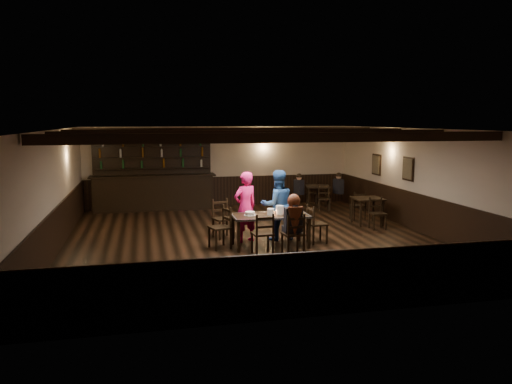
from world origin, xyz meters
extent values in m
plane|color=black|center=(0.00, 0.00, 0.00)|extent=(10.00, 10.00, 0.00)
cube|color=#BAAD9A|center=(0.00, 5.00, 1.35)|extent=(9.00, 0.02, 2.70)
cube|color=#BAAD9A|center=(0.00, -5.00, 1.35)|extent=(9.00, 0.02, 2.70)
cube|color=#BAAD9A|center=(-4.50, 0.00, 1.35)|extent=(0.02, 10.00, 2.70)
cube|color=#BAAD9A|center=(4.50, 0.00, 1.35)|extent=(0.02, 10.00, 2.70)
cube|color=silver|center=(0.00, 0.00, 2.70)|extent=(9.00, 10.00, 0.02)
cube|color=black|center=(0.00, 4.97, 0.50)|extent=(9.00, 0.04, 1.00)
cube|color=black|center=(0.00, -4.97, 0.50)|extent=(9.00, 0.04, 1.00)
cube|color=black|center=(-4.47, 0.00, 0.50)|extent=(0.04, 10.00, 1.00)
cube|color=black|center=(4.47, 0.00, 0.50)|extent=(0.04, 10.00, 1.00)
cube|color=black|center=(-1.90, 4.97, 1.85)|extent=(0.90, 0.03, 1.00)
cube|color=black|center=(-1.90, 4.95, 1.85)|extent=(0.80, 0.02, 0.90)
cube|color=black|center=(4.47, 0.50, 1.60)|extent=(0.03, 0.55, 0.65)
cube|color=#72664C|center=(4.45, 0.50, 1.60)|extent=(0.02, 0.45, 0.55)
cube|color=black|center=(4.47, 2.40, 1.55)|extent=(0.03, 0.55, 0.65)
cube|color=#72664C|center=(4.45, 2.40, 1.55)|extent=(0.02, 0.45, 0.55)
cube|color=black|center=(0.00, -3.00, 2.60)|extent=(8.90, 0.18, 0.18)
cube|color=black|center=(0.00, -1.00, 2.60)|extent=(8.90, 0.18, 0.18)
cube|color=black|center=(0.00, 1.00, 2.60)|extent=(8.90, 0.18, 0.18)
cube|color=black|center=(0.00, 3.00, 2.60)|extent=(8.90, 0.18, 0.18)
cube|color=black|center=(-0.55, -1.17, 0.35)|extent=(0.06, 0.06, 0.71)
cube|color=black|center=(-0.55, -0.41, 0.35)|extent=(0.06, 0.06, 0.71)
cube|color=black|center=(1.08, -1.18, 0.35)|extent=(0.06, 0.06, 0.71)
cube|color=black|center=(1.09, -0.42, 0.35)|extent=(0.06, 0.06, 0.71)
cube|color=black|center=(0.27, -0.80, 0.73)|extent=(1.76, 0.89, 0.04)
cube|color=#A5A8AD|center=(0.27, -0.37, 0.73)|extent=(1.75, 0.04, 0.05)
cube|color=#A5A8AD|center=(0.27, -1.22, 0.73)|extent=(1.75, 0.04, 0.05)
cube|color=#A5A8AD|center=(1.13, -0.80, 0.73)|extent=(0.03, 0.88, 0.05)
cube|color=#A5A8AD|center=(-0.59, -0.79, 0.73)|extent=(0.03, 0.88, 0.05)
cube|color=black|center=(0.10, -1.24, 0.22)|extent=(0.04, 0.04, 0.44)
cube|color=black|center=(0.13, -1.59, 0.22)|extent=(0.04, 0.04, 0.44)
cube|color=black|center=(-0.27, -1.27, 0.22)|extent=(0.04, 0.04, 0.44)
cube|color=black|center=(-0.24, -1.62, 0.22)|extent=(0.04, 0.04, 0.44)
cube|color=black|center=(-0.07, -1.43, 0.46)|extent=(0.47, 0.45, 0.04)
cube|color=black|center=(-0.06, -1.60, 0.70)|extent=(0.43, 0.07, 0.46)
cube|color=black|center=(-0.06, -1.60, 0.65)|extent=(0.37, 0.06, 0.05)
cube|color=black|center=(-0.06, -1.60, 0.84)|extent=(0.37, 0.06, 0.05)
cube|color=black|center=(0.74, -1.40, 0.22)|extent=(0.04, 0.04, 0.44)
cube|color=black|center=(0.78, -1.74, 0.22)|extent=(0.04, 0.04, 0.44)
cube|color=black|center=(0.37, -1.43, 0.22)|extent=(0.04, 0.04, 0.44)
cube|color=black|center=(0.41, -1.78, 0.22)|extent=(0.04, 0.04, 0.44)
cube|color=black|center=(0.58, -1.59, 0.46)|extent=(0.47, 0.45, 0.04)
cube|color=black|center=(0.59, -1.76, 0.69)|extent=(0.43, 0.08, 0.46)
cube|color=black|center=(0.59, -1.76, 0.64)|extent=(0.37, 0.07, 0.05)
cube|color=black|center=(0.59, -1.76, 0.83)|extent=(0.37, 0.07, 0.05)
cube|color=black|center=(-1.12, -0.55, 0.23)|extent=(0.05, 0.05, 0.46)
cube|color=black|center=(-0.77, -0.45, 0.23)|extent=(0.05, 0.05, 0.46)
cube|color=black|center=(-1.02, -0.92, 0.23)|extent=(0.05, 0.05, 0.46)
cube|color=black|center=(-0.67, -0.82, 0.23)|extent=(0.05, 0.05, 0.46)
cube|color=black|center=(-0.89, -0.69, 0.48)|extent=(0.54, 0.55, 0.04)
cube|color=black|center=(-0.72, -0.64, 0.72)|extent=(0.16, 0.44, 0.48)
cube|color=black|center=(-0.72, -0.64, 0.68)|extent=(0.13, 0.38, 0.05)
cube|color=black|center=(-0.72, -0.64, 0.87)|extent=(0.13, 0.38, 0.05)
cube|color=black|center=(1.64, -0.86, 0.22)|extent=(0.04, 0.04, 0.44)
cube|color=black|center=(1.29, -0.89, 0.22)|extent=(0.04, 0.04, 0.44)
cube|color=black|center=(1.61, -0.50, 0.22)|extent=(0.04, 0.04, 0.44)
cube|color=black|center=(1.26, -0.53, 0.22)|extent=(0.04, 0.04, 0.44)
cube|color=black|center=(1.45, -0.70, 0.46)|extent=(0.44, 0.46, 0.04)
cube|color=black|center=(1.28, -0.71, 0.69)|extent=(0.07, 0.43, 0.46)
cube|color=black|center=(1.28, -0.71, 0.64)|extent=(0.06, 0.37, 0.05)
cube|color=black|center=(1.28, -0.71, 0.83)|extent=(0.06, 0.37, 0.05)
cube|color=black|center=(-0.79, 0.05, 0.23)|extent=(0.05, 0.05, 0.46)
cube|color=black|center=(-0.90, 0.40, 0.23)|extent=(0.05, 0.05, 0.46)
cube|color=black|center=(-0.42, 0.17, 0.23)|extent=(0.05, 0.05, 0.46)
cube|color=black|center=(-0.53, 0.52, 0.23)|extent=(0.05, 0.05, 0.46)
cube|color=black|center=(-0.66, 0.28, 0.48)|extent=(0.56, 0.55, 0.04)
cube|color=black|center=(-0.72, 0.46, 0.73)|extent=(0.44, 0.17, 0.48)
cube|color=black|center=(-0.72, 0.46, 0.68)|extent=(0.38, 0.14, 0.05)
cube|color=black|center=(-0.72, 0.46, 0.87)|extent=(0.38, 0.14, 0.05)
imported|color=#E41D56|center=(-0.20, -0.21, 0.85)|extent=(0.73, 0.62, 1.70)
imported|color=navy|center=(0.61, -0.17, 0.86)|extent=(0.87, 0.69, 1.72)
cube|color=black|center=(0.58, -1.46, 0.53)|extent=(0.35, 0.35, 0.14)
cube|color=black|center=(0.58, -1.59, 0.78)|extent=(0.37, 0.22, 0.53)
cylinder|color=black|center=(0.58, -1.59, 1.02)|extent=(0.11, 0.37, 0.37)
sphere|color=#D8A384|center=(0.58, -1.59, 1.18)|extent=(0.23, 0.23, 0.23)
sphere|color=black|center=(0.58, -1.62, 1.20)|extent=(0.29, 0.29, 0.29)
cone|color=black|center=(0.58, -1.73, 0.76)|extent=(0.22, 0.22, 0.66)
cylinder|color=white|center=(-0.21, -0.77, 0.76)|extent=(0.28, 0.28, 0.01)
cylinder|color=white|center=(-0.21, -0.77, 0.80)|extent=(0.22, 0.22, 0.07)
cylinder|color=silver|center=(-0.21, -0.77, 0.79)|extent=(0.24, 0.24, 0.04)
cylinder|color=white|center=(0.26, -0.83, 0.83)|extent=(0.16, 0.16, 0.15)
cylinder|color=white|center=(0.50, -0.78, 0.85)|extent=(0.17, 0.17, 0.20)
cylinder|color=#A5A8AD|center=(0.37, -0.70, 0.77)|extent=(0.05, 0.05, 0.03)
sphere|color=orange|center=(0.37, -0.70, 0.80)|extent=(0.03, 0.03, 0.03)
cylinder|color=silver|center=(0.63, -0.87, 0.80)|extent=(0.04, 0.04, 0.09)
cylinder|color=#A5A8AD|center=(0.73, -0.85, 0.80)|extent=(0.04, 0.04, 0.10)
cylinder|color=silver|center=(0.58, -0.64, 0.81)|extent=(0.07, 0.07, 0.11)
cube|color=#A02B11|center=(0.72, -0.87, 0.75)|extent=(0.27, 0.20, 0.00)
cube|color=navy|center=(0.82, -0.65, 0.75)|extent=(0.27, 0.19, 0.00)
cube|color=black|center=(-2.26, 4.65, 0.55)|extent=(3.80, 0.60, 1.10)
cube|color=black|center=(-2.26, 4.65, 1.12)|extent=(4.00, 0.70, 0.05)
cube|color=black|center=(-2.26, 4.92, 1.10)|extent=(3.80, 0.10, 2.20)
cube|color=black|center=(-2.26, 4.82, 1.35)|extent=(3.70, 0.22, 0.03)
cube|color=black|center=(-2.26, 4.82, 1.70)|extent=(3.70, 0.22, 0.03)
cube|color=black|center=(-2.26, 4.82, 2.05)|extent=(3.70, 0.22, 0.03)
cube|color=black|center=(3.56, 1.03, 0.73)|extent=(0.82, 0.82, 0.04)
cube|color=black|center=(3.22, 0.72, 0.35)|extent=(0.05, 0.05, 0.71)
cube|color=black|center=(3.24, 1.37, 0.35)|extent=(0.05, 0.05, 0.71)
cube|color=black|center=(3.87, 0.69, 0.35)|extent=(0.05, 0.05, 0.71)
cube|color=black|center=(3.90, 1.34, 0.35)|extent=(0.05, 0.05, 0.71)
cube|color=black|center=(3.07, 3.79, 0.73)|extent=(0.94, 0.94, 0.04)
cube|color=black|center=(2.68, 3.57, 0.35)|extent=(0.05, 0.05, 0.71)
cube|color=black|center=(2.84, 4.18, 0.35)|extent=(0.05, 0.05, 0.71)
cube|color=black|center=(3.30, 3.41, 0.35)|extent=(0.05, 0.05, 0.71)
cube|color=black|center=(3.46, 4.02, 0.35)|extent=(0.05, 0.05, 0.71)
cube|color=black|center=(2.45, 3.90, 0.71)|extent=(0.30, 0.38, 0.49)
sphere|color=#D8A384|center=(2.45, 3.90, 1.04)|extent=(0.19, 0.19, 0.19)
sphere|color=black|center=(2.45, 3.90, 1.07)|extent=(0.20, 0.20, 0.20)
cube|color=black|center=(3.79, 3.76, 0.72)|extent=(0.29, 0.38, 0.49)
sphere|color=#D8A384|center=(3.79, 3.76, 1.05)|extent=(0.19, 0.19, 0.19)
sphere|color=black|center=(3.79, 3.76, 1.08)|extent=(0.20, 0.20, 0.20)
camera|label=1|loc=(-2.55, -11.75, 2.92)|focal=35.00mm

